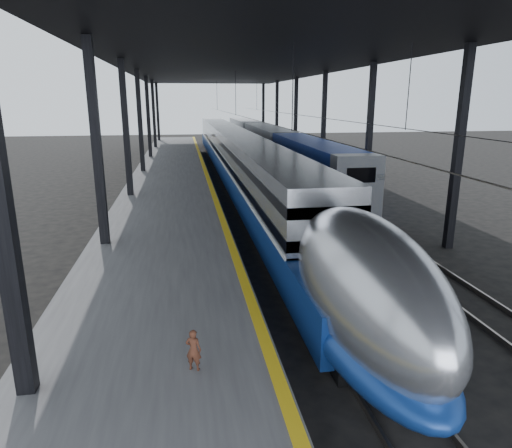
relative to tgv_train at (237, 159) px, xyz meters
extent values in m
plane|color=black|center=(-2.00, -24.21, -1.90)|extent=(160.00, 160.00, 0.00)
cube|color=#4C4C4F|center=(-5.50, -4.21, -1.40)|extent=(6.00, 80.00, 1.00)
cube|color=yellow|center=(-2.70, -4.21, -0.89)|extent=(0.30, 80.00, 0.01)
cube|color=slate|center=(-0.72, -4.21, -1.82)|extent=(0.08, 80.00, 0.16)
cube|color=slate|center=(0.72, -4.21, -1.82)|extent=(0.08, 80.00, 0.16)
cube|color=slate|center=(4.28, -4.21, -1.82)|extent=(0.08, 80.00, 0.16)
cube|color=slate|center=(5.72, -4.21, -1.82)|extent=(0.08, 80.00, 0.16)
cube|color=black|center=(-7.80, -29.21, 2.60)|extent=(0.35, 0.35, 9.00)
cube|color=black|center=(-7.80, -19.21, 2.60)|extent=(0.35, 0.35, 9.00)
cube|color=black|center=(7.60, -19.21, 2.60)|extent=(0.35, 0.35, 9.00)
cube|color=black|center=(-7.80, -9.21, 2.60)|extent=(0.35, 0.35, 9.00)
cube|color=black|center=(7.60, -9.21, 2.60)|extent=(0.35, 0.35, 9.00)
cube|color=black|center=(-7.80, 0.79, 2.60)|extent=(0.35, 0.35, 9.00)
cube|color=black|center=(7.60, 0.79, 2.60)|extent=(0.35, 0.35, 9.00)
cube|color=black|center=(-7.80, 10.79, 2.60)|extent=(0.35, 0.35, 9.00)
cube|color=black|center=(7.60, 10.79, 2.60)|extent=(0.35, 0.35, 9.00)
cube|color=black|center=(-7.80, 20.79, 2.60)|extent=(0.35, 0.35, 9.00)
cube|color=black|center=(7.60, 20.79, 2.60)|extent=(0.35, 0.35, 9.00)
cube|color=black|center=(-7.80, 30.79, 2.60)|extent=(0.35, 0.35, 9.00)
cube|color=black|center=(7.60, 30.79, 2.60)|extent=(0.35, 0.35, 9.00)
cube|color=black|center=(-0.10, -4.21, 7.35)|extent=(18.00, 75.00, 0.45)
cylinder|color=slate|center=(0.00, -4.21, 3.60)|extent=(0.03, 74.00, 0.03)
cylinder|color=slate|center=(5.00, -4.21, 3.60)|extent=(0.03, 74.00, 0.03)
cube|color=#ACAEB3|center=(0.00, 4.02, 0.27)|extent=(2.73, 57.00, 3.77)
cube|color=navy|center=(0.00, 2.52, -0.91)|extent=(2.81, 62.00, 1.46)
cube|color=silver|center=(0.00, 4.02, -0.15)|extent=(2.83, 57.00, 0.09)
cube|color=black|center=(0.00, 4.02, 1.36)|extent=(2.77, 57.00, 0.40)
cube|color=black|center=(0.00, 4.02, 0.27)|extent=(2.77, 57.00, 0.40)
ellipsoid|color=#ACAEB3|center=(0.00, -27.48, 0.13)|extent=(2.73, 8.40, 3.77)
ellipsoid|color=navy|center=(0.00, -27.48, -0.95)|extent=(2.81, 8.40, 1.60)
ellipsoid|color=black|center=(0.00, -30.08, 0.89)|extent=(1.41, 2.20, 0.85)
cube|color=black|center=(0.00, -27.48, -1.70)|extent=(2.07, 2.60, 0.40)
cube|color=black|center=(0.00, -5.48, -1.70)|extent=(2.07, 2.60, 0.40)
cube|color=navy|center=(5.00, -5.60, 0.04)|extent=(2.71, 18.00, 3.67)
cube|color=gray|center=(5.00, -14.00, 0.04)|extent=(2.75, 1.20, 3.72)
cube|color=black|center=(5.00, -14.62, 0.86)|extent=(1.64, 0.06, 0.82)
cube|color=#AD0D14|center=(5.00, -14.62, -0.40)|extent=(1.16, 0.06, 0.53)
cube|color=gray|center=(5.00, 13.40, 0.04)|extent=(2.71, 18.00, 3.67)
cube|color=gray|center=(5.00, 32.40, 0.04)|extent=(2.71, 18.00, 3.67)
cube|color=black|center=(5.00, -11.60, -1.72)|extent=(2.13, 2.40, 0.36)
cube|color=black|center=(5.00, 10.40, -1.72)|extent=(2.13, 2.40, 0.36)
imported|color=#50291A|center=(-4.44, -29.01, -0.41)|extent=(0.41, 0.34, 0.96)
camera|label=1|loc=(-4.50, -37.90, 4.81)|focal=32.00mm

